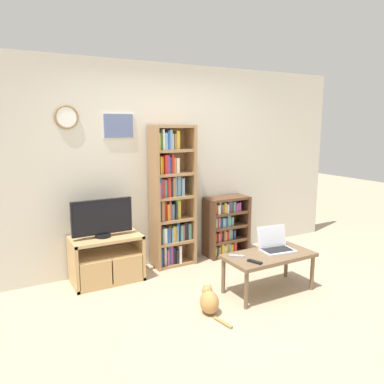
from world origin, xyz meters
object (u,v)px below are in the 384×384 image
cat (209,301)px  tv_stand (107,259)px  bookshelf_tall (170,199)px  bookshelf_short (224,226)px  remote_near_laptop (255,262)px  television (102,218)px  laptop (275,244)px  coffee_table (269,258)px  remote_far_from_laptop (237,256)px

cat → tv_stand: bearing=129.9°
bookshelf_tall → cat: bookshelf_tall is taller
bookshelf_tall → tv_stand: bearing=-172.2°
bookshelf_short → remote_near_laptop: (-0.54, -1.38, 0.03)m
television → laptop: television is taller
bookshelf_tall → cat: 1.58m
coffee_table → television: bearing=143.4°
laptop → remote_near_laptop: size_ratio=2.42×
tv_stand → coffee_table: (1.49, -1.14, 0.11)m
bookshelf_tall → laptop: 1.45m
television → remote_far_from_laptop: television is taller
cat → coffee_table: bearing=18.7°
television → coffee_table: bearing=-36.6°
coffee_table → remote_near_laptop: 0.34m
remote_far_from_laptop → cat: 0.60m
remote_far_from_laptop → bookshelf_tall: bearing=48.7°
cat → bookshelf_short: bearing=63.6°
television → cat: television is taller
remote_far_from_laptop → coffee_table: bearing=-66.4°
bookshelf_tall → laptop: size_ratio=4.58×
bookshelf_short → remote_far_from_laptop: bearing=-117.6°
bookshelf_tall → coffee_table: (0.59, -1.26, -0.50)m
coffee_table → remote_near_laptop: size_ratio=6.06×
tv_stand → bookshelf_short: 1.73m
remote_near_laptop → bookshelf_tall: bearing=-98.9°
television → cat: size_ratio=1.44×
remote_near_laptop → coffee_table: bearing=-176.9°
bookshelf_short → coffee_table: bookshelf_short is taller
tv_stand → remote_far_from_laptop: (1.12, -1.05, 0.17)m
bookshelf_tall → remote_near_laptop: size_ratio=11.08×
tv_stand → cat: (0.66, -1.24, -0.16)m
coffee_table → remote_far_from_laptop: remote_far_from_laptop is taller
tv_stand → cat: tv_stand is taller
coffee_table → cat: (-0.83, -0.10, -0.26)m
tv_stand → remote_far_from_laptop: bearing=-43.1°
tv_stand → bookshelf_tall: bookshelf_tall is taller
tv_stand → remote_far_from_laptop: 1.54m
bookshelf_short → laptop: (-0.09, -1.18, 0.08)m
cat → laptop: bearing=21.6°
remote_far_from_laptop → laptop: bearing=-55.0°
tv_stand → television: television is taller
bookshelf_short → television: bearing=-176.2°
television → remote_far_from_laptop: 1.59m
remote_near_laptop → remote_far_from_laptop: 0.24m
television → bookshelf_short: (1.76, 0.12, -0.36)m
tv_stand → remote_near_laptop: (1.18, -1.27, 0.17)m
tv_stand → remote_near_laptop: tv_stand is taller
remote_far_from_laptop → cat: size_ratio=0.32×
television → remote_far_from_laptop: bearing=-41.9°
television → laptop: bearing=-32.5°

